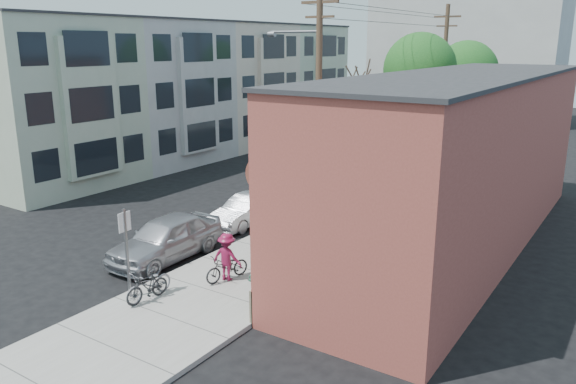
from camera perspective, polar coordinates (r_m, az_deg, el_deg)
The scene contains 26 objects.
ground at distance 23.47m, azimuth -9.04°, elevation -4.37°, with size 120.00×120.00×0.00m, color black.
sidewalk at distance 30.28m, azimuth 11.31°, elevation 0.09°, with size 4.50×58.00×0.15m, color #9C9890.
cafe_building at distance 22.51m, azimuth 17.01°, elevation 3.04°, with size 6.60×20.20×6.61m.
apartment_row at distance 40.63m, azimuth -8.40°, elevation 10.30°, with size 6.30×32.00×9.00m.
end_cap_building at distance 60.70m, azimuth 17.52°, elevation 12.70°, with size 18.00×8.00×12.00m, color #ABABA6.
sign_post at distance 17.56m, azimuth -16.10°, elevation -5.16°, with size 0.07×0.45×2.80m.
parking_meter_near at distance 23.12m, azimuth -2.02°, elevation -1.93°, with size 0.14×0.14×1.24m.
parking_meter_far at distance 29.16m, azimuth 6.32°, elevation 1.56°, with size 0.14×0.14×1.24m.
utility_pole_near at distance 25.19m, azimuth 3.01°, elevation 9.73°, with size 3.57×0.28×10.00m.
utility_pole_far at distance 40.50m, azimuth 15.48°, elevation 11.11°, with size 1.80×0.28×10.00m.
tree_bare at distance 27.86m, azimuth 6.66°, elevation 4.51°, with size 0.24×0.24×5.08m.
tree_leafy_mid at distance 35.15m, azimuth 13.22°, elevation 12.04°, with size 4.32×4.32×8.16m.
tree_leafy_far at distance 44.26m, azimuth 17.64°, elevation 11.51°, with size 4.60×4.60×7.71m.
patio_chair_a at distance 17.54m, azimuth -0.49°, elevation -8.94°, with size 0.50×0.50×0.88m, color #134529, non-canonical shape.
patio_chair_b at distance 18.24m, azimuth 0.34°, elevation -7.98°, with size 0.50×0.50×0.88m, color #134529, non-canonical shape.
patron_grey at distance 19.07m, azimuth 1.71°, elevation -5.94°, with size 0.54×0.36×1.49m, color gray.
patron_green at distance 16.64m, azimuth -3.18°, elevation -8.66°, with size 0.86×0.67×1.77m, color #276249.
cyclist at distance 18.47m, azimuth -6.22°, elevation -6.56°, with size 1.03×0.59×1.60m, color maroon.
cyclist_bike at distance 18.61m, azimuth -6.19°, elevation -7.62°, with size 0.57×1.64×0.86m, color black.
parked_bike_a at distance 17.60m, azimuth -14.13°, elevation -9.29°, with size 0.43×1.51×0.91m, color black.
parked_bike_b at distance 17.74m, azimuth -13.93°, elevation -9.08°, with size 0.60×1.73×0.91m, color gray.
car_0 at distance 20.93m, azimuth -12.28°, elevation -4.61°, with size 1.91×4.74×1.62m, color #A0A0A8.
car_1 at distance 24.40m, azimuth -4.17°, elevation -1.88°, with size 1.36×3.91×1.29m, color silver.
car_2 at distance 28.92m, azimuth 1.59°, elevation 1.28°, with size 2.41×5.92×1.72m, color black.
car_3 at distance 33.68m, azimuth 7.54°, elevation 2.76°, with size 2.15×4.66×1.30m, color #A8AEB0.
bus at distance 46.83m, azimuth 11.58°, elevation 7.02°, with size 2.45×10.48×2.92m, color white.
Camera 1 is at (15.13, -16.21, 7.70)m, focal length 35.00 mm.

